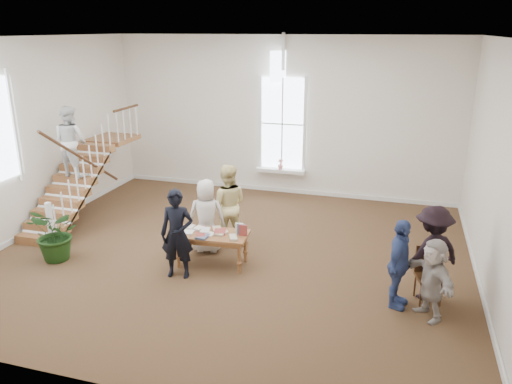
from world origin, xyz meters
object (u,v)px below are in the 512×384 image
(woman_cluster_a, at_px, (399,264))
(floor_plant, at_px, (56,234))
(police_officer, at_px, (177,234))
(side_chair, at_px, (428,271))
(elderly_woman, at_px, (206,216))
(person_yellow, at_px, (227,205))
(woman_cluster_c, at_px, (432,279))
(library_table, at_px, (211,237))
(woman_cluster_b, at_px, (431,253))

(woman_cluster_a, relative_size, floor_plant, 1.37)
(police_officer, bearing_deg, side_chair, -3.97)
(elderly_woman, xyz_separation_m, person_yellow, (0.30, 0.50, 0.11))
(woman_cluster_c, bearing_deg, woman_cluster_a, -143.81)
(library_table, relative_size, police_officer, 0.86)
(elderly_woman, bearing_deg, floor_plant, 12.39)
(woman_cluster_a, bearing_deg, person_yellow, 77.36)
(library_table, distance_m, floor_plant, 3.25)
(police_officer, relative_size, elderly_woman, 1.09)
(woman_cluster_b, bearing_deg, floor_plant, -32.49)
(library_table, distance_m, police_officer, 0.83)
(elderly_woman, height_order, side_chair, elderly_woman)
(floor_plant, bearing_deg, police_officer, 1.61)
(elderly_woman, height_order, person_yellow, person_yellow)
(police_officer, height_order, woman_cluster_a, police_officer)
(side_chair, bearing_deg, elderly_woman, 154.10)
(woman_cluster_c, bearing_deg, person_yellow, -147.46)
(floor_plant, bearing_deg, woman_cluster_a, 1.08)
(police_officer, distance_m, elderly_woman, 1.26)
(woman_cluster_c, height_order, floor_plant, woman_cluster_c)
(person_yellow, height_order, floor_plant, person_yellow)
(woman_cluster_a, distance_m, woman_cluster_b, 0.71)
(person_yellow, xyz_separation_m, woman_cluster_c, (4.27, -1.90, -0.22))
(elderly_woman, bearing_deg, woman_cluster_b, 157.97)
(elderly_woman, distance_m, woman_cluster_a, 4.21)
(library_table, relative_size, woman_cluster_c, 1.08)
(library_table, relative_size, person_yellow, 0.83)
(woman_cluster_c, bearing_deg, elderly_woman, -140.51)
(elderly_woman, bearing_deg, police_officer, 72.68)
(police_officer, height_order, side_chair, police_officer)
(police_officer, height_order, woman_cluster_b, police_officer)
(library_table, xyz_separation_m, person_yellow, (-0.04, 1.10, 0.31))
(woman_cluster_b, bearing_deg, police_officer, -30.83)
(police_officer, distance_m, person_yellow, 1.80)
(elderly_woman, relative_size, floor_plant, 1.37)
(person_yellow, bearing_deg, woman_cluster_b, 149.71)
(woman_cluster_a, relative_size, woman_cluster_c, 1.14)
(floor_plant, bearing_deg, woman_cluster_c, -0.55)
(woman_cluster_a, xyz_separation_m, woman_cluster_b, (0.54, 0.45, 0.07))
(woman_cluster_c, height_order, side_chair, woman_cluster_c)
(floor_plant, distance_m, side_chair, 7.40)
(person_yellow, bearing_deg, floor_plant, 16.27)
(person_yellow, xyz_separation_m, floor_plant, (-3.13, -1.83, -0.34))
(elderly_woman, distance_m, woman_cluster_c, 4.78)
(police_officer, bearing_deg, woman_cluster_c, -11.38)
(library_table, bearing_deg, person_yellow, 87.82)
(police_officer, distance_m, woman_cluster_a, 4.13)
(elderly_woman, height_order, woman_cluster_c, elderly_woman)
(woman_cluster_c, bearing_deg, library_table, -134.17)
(elderly_woman, xyz_separation_m, woman_cluster_c, (4.57, -1.40, -0.10))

